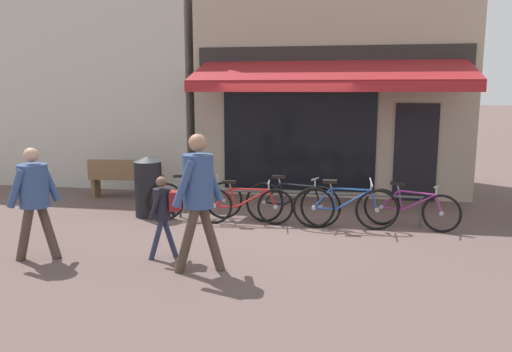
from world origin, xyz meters
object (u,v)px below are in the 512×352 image
(bicycle_green, at_px, (195,199))
(bicycle_blue, at_px, (345,207))
(park_bench, at_px, (126,177))
(bicycle_black, at_px, (292,203))
(litter_bin, at_px, (148,186))
(pedestrian_child, at_px, (164,207))
(pedestrian_adult, at_px, (198,189))
(pedestrian_second_adult, at_px, (34,193))
(bicycle_purple, at_px, (411,208))
(bicycle_red, at_px, (244,205))

(bicycle_green, bearing_deg, bicycle_blue, -20.26)
(bicycle_green, bearing_deg, park_bench, 128.34)
(bicycle_black, bearing_deg, litter_bin, -172.59)
(bicycle_blue, bearing_deg, pedestrian_child, -143.72)
(pedestrian_adult, distance_m, pedestrian_second_adult, 2.40)
(bicycle_purple, distance_m, litter_bin, 4.80)
(bicycle_blue, xyz_separation_m, bicycle_purple, (1.12, 0.30, -0.04))
(bicycle_green, distance_m, bicycle_black, 1.82)
(bicycle_blue, height_order, pedestrian_adult, pedestrian_adult)
(bicycle_blue, bearing_deg, pedestrian_adult, -130.23)
(bicycle_green, height_order, pedestrian_child, pedestrian_child)
(pedestrian_second_adult, bearing_deg, pedestrian_child, -161.64)
(park_bench, bearing_deg, bicycle_red, -35.33)
(bicycle_red, relative_size, pedestrian_adult, 0.95)
(bicycle_black, bearing_deg, park_bench, 167.30)
(pedestrian_second_adult, xyz_separation_m, park_bench, (-0.55, 4.10, -0.50))
(bicycle_green, relative_size, litter_bin, 1.52)
(bicycle_green, height_order, bicycle_black, bicycle_black)
(pedestrian_adult, distance_m, pedestrian_child, 0.83)
(bicycle_blue, bearing_deg, park_bench, 157.80)
(litter_bin, bearing_deg, park_bench, 127.67)
(bicycle_red, xyz_separation_m, bicycle_black, (0.83, 0.14, 0.03))
(pedestrian_child, bearing_deg, pedestrian_adult, 138.84)
(pedestrian_child, xyz_separation_m, pedestrian_second_adult, (-1.77, -0.36, 0.21))
(bicycle_green, relative_size, pedestrian_second_adult, 1.09)
(bicycle_black, xyz_separation_m, park_bench, (-3.88, 1.59, 0.07))
(bicycle_red, distance_m, pedestrian_adult, 2.54)
(pedestrian_adult, relative_size, pedestrian_second_adult, 1.14)
(pedestrian_adult, relative_size, park_bench, 1.13)
(pedestrian_second_adult, bearing_deg, pedestrian_adult, -174.24)
(bicycle_red, height_order, pedestrian_second_adult, pedestrian_second_adult)
(bicycle_black, xyz_separation_m, pedestrian_adult, (-0.94, -2.57, 0.72))
(pedestrian_adult, xyz_separation_m, pedestrian_second_adult, (-2.39, 0.05, -0.15))
(bicycle_green, xyz_separation_m, bicycle_purple, (3.88, 0.05, -0.02))
(bicycle_green, distance_m, litter_bin, 0.94)
(bicycle_purple, height_order, pedestrian_child, pedestrian_child)
(bicycle_red, distance_m, pedestrian_second_adult, 3.50)
(bicycle_green, bearing_deg, bicycle_red, -26.66)
(pedestrian_second_adult, bearing_deg, bicycle_blue, -144.39)
(pedestrian_child, bearing_deg, bicycle_red, -118.19)
(bicycle_green, relative_size, bicycle_blue, 0.97)
(bicycle_green, height_order, park_bench, park_bench)
(bicycle_red, xyz_separation_m, park_bench, (-3.05, 1.73, 0.11))
(bicycle_purple, height_order, park_bench, park_bench)
(pedestrian_adult, xyz_separation_m, pedestrian_child, (-0.63, 0.41, -0.36))
(bicycle_blue, bearing_deg, bicycle_black, 166.58)
(bicycle_green, relative_size, pedestrian_child, 1.46)
(pedestrian_second_adult, height_order, park_bench, pedestrian_second_adult)
(pedestrian_child, relative_size, park_bench, 0.73)
(bicycle_green, relative_size, pedestrian_adult, 0.95)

